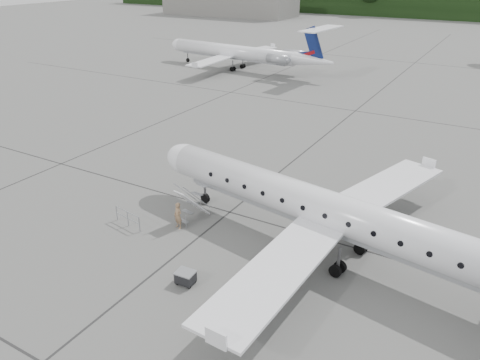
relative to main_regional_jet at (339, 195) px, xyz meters
The scene contains 7 objects.
ground 5.24m from the main_regional_jet, 121.29° to the right, with size 320.00×320.00×0.00m, color slate.
main_regional_jet is the anchor object (origin of this frame).
airstair 9.34m from the main_regional_jet, behind, with size 0.85×2.19×2.33m, color white, non-canonical shape.
passenger 9.79m from the main_regional_jet, 168.41° to the right, with size 0.61×0.40×1.68m, color #9A7654.
safety_railing 12.80m from the main_regional_jet, 164.68° to the right, with size 2.20×0.08×1.00m, color gray, non-canonical shape.
baggage_cart 8.89m from the main_regional_jet, 132.14° to the right, with size 0.90×0.73×0.78m, color black, non-canonical shape.
bg_regional_left 50.22m from the main_regional_jet, 127.38° to the left, with size 26.93×19.39×7.06m, color white, non-canonical shape.
Camera 1 is at (8.37, -18.10, 14.70)m, focal length 35.00 mm.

